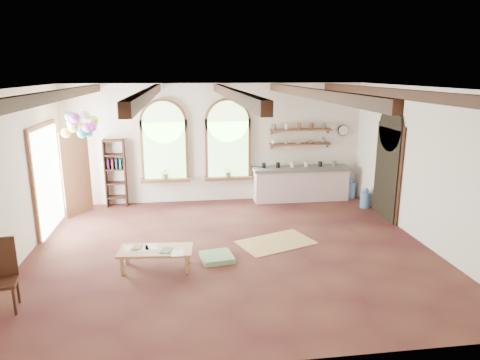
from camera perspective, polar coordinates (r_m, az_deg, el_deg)
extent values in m
plane|color=brown|center=(8.75, -1.08, -9.28)|extent=(8.00, 8.00, 0.00)
cube|color=brown|center=(11.60, -10.01, 3.90)|extent=(1.24, 0.08, 1.64)
cylinder|color=brown|center=(11.49, -10.17, 7.58)|extent=(1.24, 0.08, 1.24)
cube|color=#86B26B|center=(11.56, -10.01, 3.86)|extent=(1.10, 0.04, 1.50)
cube|color=brown|center=(11.68, -9.86, 0.00)|extent=(1.30, 0.28, 0.08)
cube|color=brown|center=(11.65, -1.61, 4.16)|extent=(1.24, 0.08, 1.64)
cylinder|color=brown|center=(11.54, -1.63, 7.82)|extent=(1.24, 0.08, 1.24)
cube|color=#86B26B|center=(11.61, -1.59, 4.12)|extent=(1.10, 0.04, 1.50)
cube|color=brown|center=(11.73, -1.53, 0.28)|extent=(1.30, 0.28, 0.08)
cube|color=brown|center=(10.49, -24.30, 0.07)|extent=(0.10, 1.90, 2.50)
cube|color=black|center=(10.91, 19.00, 0.80)|extent=(0.10, 1.30, 2.40)
cube|color=#F5CFD4|center=(12.02, 8.08, -0.65)|extent=(2.60, 0.55, 0.86)
cube|color=slate|center=(11.91, 8.15, 1.53)|extent=(2.68, 0.62, 0.08)
cube|color=brown|center=(11.95, 8.03, 4.76)|extent=(1.70, 0.24, 0.04)
cube|color=brown|center=(11.89, 8.10, 6.66)|extent=(1.70, 0.24, 0.04)
cylinder|color=black|center=(12.36, 13.62, 6.46)|extent=(0.32, 0.04, 0.32)
cube|color=#341C10|center=(11.76, -17.47, 0.85)|extent=(0.03, 0.32, 1.80)
cube|color=#341C10|center=(11.68, -15.06, 0.94)|extent=(0.03, 0.32, 1.80)
cube|color=tan|center=(7.98, -11.16, -9.21)|extent=(1.36, 0.71, 0.05)
cube|color=tan|center=(7.97, -15.42, -10.98)|extent=(0.06, 0.06, 0.33)
cube|color=tan|center=(7.80, -7.12, -11.10)|extent=(0.06, 0.06, 0.33)
cube|color=tan|center=(8.35, -14.80, -9.73)|extent=(0.06, 0.06, 0.33)
cube|color=tan|center=(8.19, -6.91, -9.82)|extent=(0.06, 0.06, 0.33)
cube|color=#341C10|center=(7.40, -29.26, -11.91)|extent=(0.51, 0.51, 0.05)
cube|color=#341C10|center=(7.45, -29.30, -9.03)|extent=(0.44, 0.12, 0.64)
cube|color=tan|center=(9.10, 4.83, -8.30)|extent=(1.75, 1.41, 0.02)
cube|color=gray|center=(8.31, -3.10, -10.24)|extent=(0.66, 0.66, 0.10)
cylinder|color=#5079AC|center=(12.54, 14.44, -1.31)|extent=(0.30, 0.30, 0.45)
sphere|color=#5079AC|center=(12.47, 14.52, -0.09)|extent=(0.16, 0.16, 0.16)
cylinder|color=#5079AC|center=(11.77, 16.37, -2.53)|extent=(0.28, 0.28, 0.42)
sphere|color=#5079AC|center=(11.70, 16.46, -1.34)|extent=(0.15, 0.15, 0.15)
cylinder|color=silver|center=(10.22, -20.72, 9.33)|extent=(0.01, 0.01, 0.85)
sphere|color=#29B5B2|center=(10.19, -19.62, 5.98)|extent=(0.22, 0.22, 0.22)
sphere|color=#F652F8|center=(10.24, -19.14, 6.73)|extent=(0.22, 0.22, 0.22)
sphere|color=#E4FF35|center=(10.36, -18.91, 7.50)|extent=(0.22, 0.22, 0.22)
sphere|color=white|center=(10.36, -19.96, 8.08)|extent=(0.22, 0.22, 0.22)
sphere|color=yellow|center=(10.50, -20.03, 6.17)|extent=(0.22, 0.22, 0.22)
sphere|color=#99BB50|center=(10.57, -20.72, 6.81)|extent=(0.22, 0.22, 0.22)
sphere|color=#D7656F|center=(10.39, -21.06, 7.34)|extent=(0.22, 0.22, 0.22)
sphere|color=#3693E9|center=(10.36, -21.75, 7.93)|extent=(0.22, 0.22, 0.22)
sphere|color=#FD9A38|center=(10.31, -22.17, 5.84)|extent=(0.22, 0.22, 0.22)
sphere|color=#A6C043|center=(10.21, -21.36, 6.52)|extent=(0.22, 0.22, 0.22)
sphere|color=#D59DC6|center=(10.08, -21.49, 7.11)|extent=(0.22, 0.22, 0.22)
sphere|color=#AB499B|center=(9.94, -21.16, 7.75)|extent=(0.22, 0.22, 0.22)
sphere|color=#29B5B2|center=(10.11, -20.30, 5.86)|extent=(0.22, 0.22, 0.22)
sphere|color=#F652F8|center=(10.06, -19.73, 6.56)|extent=(0.22, 0.22, 0.22)
imported|color=olive|center=(8.13, -14.17, -8.66)|extent=(0.21, 0.28, 0.02)
cube|color=black|center=(7.88, -9.78, -9.20)|extent=(0.23, 0.30, 0.01)
imported|color=#598C4C|center=(11.60, -9.90, 0.88)|extent=(0.27, 0.23, 0.30)
imported|color=#598C4C|center=(11.66, -1.52, 1.15)|extent=(0.27, 0.23, 0.30)
imported|color=white|center=(11.76, 4.51, 5.05)|extent=(0.12, 0.10, 0.10)
imported|color=beige|center=(11.84, 6.17, 5.06)|extent=(0.10, 0.10, 0.09)
imported|color=beige|center=(11.93, 7.81, 4.98)|extent=(0.22, 0.22, 0.05)
imported|color=#8C664C|center=(12.03, 9.42, 5.02)|extent=(0.20, 0.20, 0.06)
imported|color=slate|center=(12.13, 11.02, 5.33)|extent=(0.18, 0.18, 0.19)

